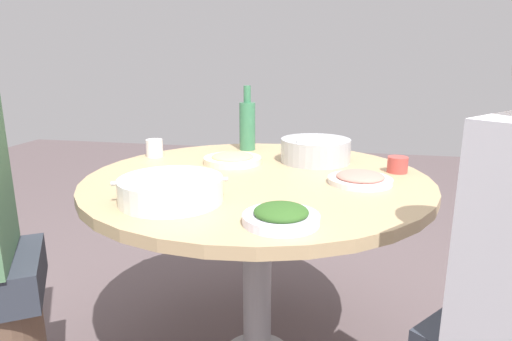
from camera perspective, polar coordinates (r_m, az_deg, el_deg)
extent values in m
cylinder|color=#99999E|center=(1.66, 0.15, -13.20)|extent=(0.10, 0.10, 0.68)
cylinder|color=tan|center=(1.53, 0.16, -1.33)|extent=(1.18, 1.18, 0.03)
cylinder|color=#B2B5BA|center=(1.74, 7.69, 2.59)|extent=(0.27, 0.27, 0.09)
ellipsoid|color=white|center=(1.74, 7.70, 2.74)|extent=(0.22, 0.22, 0.10)
cube|color=white|center=(1.65, 7.89, 3.74)|extent=(0.07, 0.16, 0.01)
cylinder|color=white|center=(1.27, -10.93, -2.44)|extent=(0.29, 0.29, 0.07)
cylinder|color=black|center=(1.27, -10.92, -2.72)|extent=(0.26, 0.26, 0.05)
cylinder|color=silver|center=(1.26, -10.99, -1.38)|extent=(0.12, 0.31, 0.01)
cylinder|color=silver|center=(1.47, 13.29, -1.26)|extent=(0.21, 0.21, 0.02)
ellipsoid|color=tan|center=(1.47, 13.33, -0.71)|extent=(0.15, 0.15, 0.03)
cylinder|color=#EDE4C7|center=(1.71, -3.05, 1.35)|extent=(0.22, 0.22, 0.02)
ellipsoid|color=tan|center=(1.70, -3.06, 1.80)|extent=(0.16, 0.16, 0.03)
cylinder|color=silver|center=(1.10, 3.26, -6.26)|extent=(0.19, 0.19, 0.02)
ellipsoid|color=#315C22|center=(1.09, 3.27, -5.35)|extent=(0.14, 0.14, 0.04)
cylinder|color=#3A7A53|center=(1.94, -1.13, 5.73)|extent=(0.07, 0.07, 0.21)
cylinder|color=#3A7A53|center=(1.93, -1.15, 9.85)|extent=(0.03, 0.03, 0.07)
cylinder|color=#BD453F|center=(1.64, 17.82, 0.73)|extent=(0.07, 0.07, 0.06)
cylinder|color=white|center=(1.86, -12.99, 2.84)|extent=(0.07, 0.07, 0.07)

